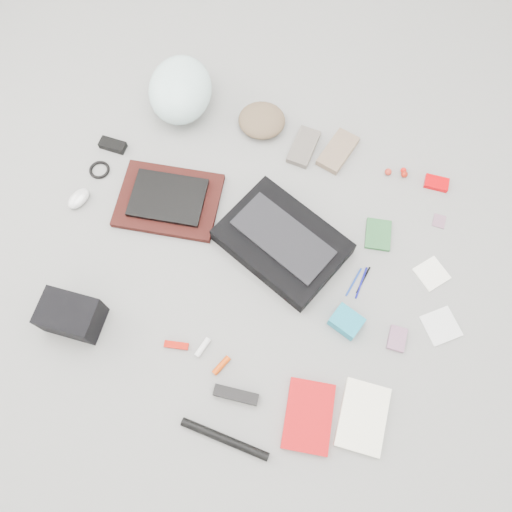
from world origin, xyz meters
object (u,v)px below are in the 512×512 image
(messenger_bag, at_px, (282,242))
(bike_helmet, at_px, (180,90))
(camera_bag, at_px, (71,315))
(accordion_wallet, at_px, (346,322))
(book_red, at_px, (309,416))
(laptop, at_px, (168,198))

(messenger_bag, xyz_separation_m, bike_helmet, (-0.62, 0.52, 0.06))
(camera_bag, xyz_separation_m, accordion_wallet, (0.96, 0.30, -0.04))
(camera_bag, height_order, accordion_wallet, camera_bag)
(messenger_bag, xyz_separation_m, book_red, (0.28, -0.59, -0.03))
(book_red, bearing_deg, accordion_wallet, 75.75)
(book_red, height_order, accordion_wallet, accordion_wallet)
(messenger_bag, distance_m, accordion_wallet, 0.39)
(messenger_bag, distance_m, camera_bag, 0.83)
(messenger_bag, bearing_deg, laptop, -161.78)
(bike_helmet, relative_size, camera_bag, 1.65)
(bike_helmet, bearing_deg, camera_bag, -104.71)
(book_red, distance_m, accordion_wallet, 0.37)
(bike_helmet, relative_size, accordion_wallet, 3.09)
(laptop, height_order, book_red, laptop)
(accordion_wallet, bearing_deg, messenger_bag, 164.04)
(accordion_wallet, bearing_deg, camera_bag, -142.97)
(messenger_bag, relative_size, laptop, 1.57)
(bike_helmet, xyz_separation_m, accordion_wallet, (0.94, -0.74, -0.07))
(messenger_bag, relative_size, accordion_wallet, 4.24)
(camera_bag, distance_m, accordion_wallet, 1.01)
(messenger_bag, height_order, laptop, messenger_bag)
(messenger_bag, xyz_separation_m, accordion_wallet, (0.32, -0.23, -0.01))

